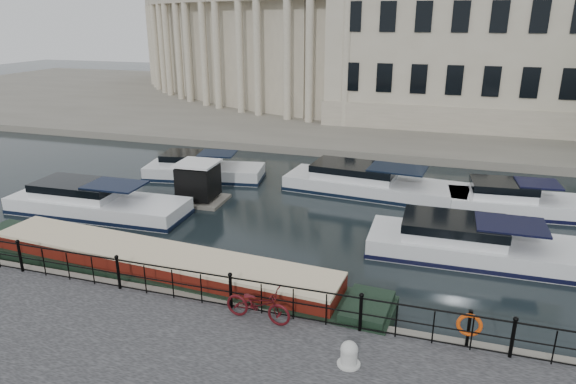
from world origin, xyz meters
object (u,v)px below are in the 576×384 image
object	(u,v)px
mooring_bollard	(349,354)
life_ring_post	(469,325)
narrowboat	(159,272)
bicycle	(258,304)
harbour_hut	(198,184)

from	to	relation	value
mooring_bollard	life_ring_post	size ratio (longest dim) A/B	0.62
narrowboat	bicycle	bearing A→B (deg)	-19.79
mooring_bollard	narrowboat	size ratio (longest dim) A/B	0.04
mooring_bollard	life_ring_post	bearing A→B (deg)	29.91
harbour_hut	narrowboat	bearing A→B (deg)	-74.89
mooring_bollard	harbour_hut	xyz separation A→B (m)	(-10.04, 11.35, 0.08)
life_ring_post	harbour_hut	bearing A→B (deg)	143.28
bicycle	harbour_hut	world-z (taller)	harbour_hut
bicycle	narrowboat	distance (m)	5.09
narrowboat	harbour_hut	size ratio (longest dim) A/B	6.13
life_ring_post	mooring_bollard	bearing A→B (deg)	-150.09
life_ring_post	bicycle	bearing A→B (deg)	-175.54
mooring_bollard	narrowboat	distance (m)	8.25
harbour_hut	bicycle	bearing A→B (deg)	-56.97
bicycle	life_ring_post	xyz separation A→B (m)	(5.88, 0.46, 0.16)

